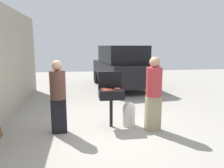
% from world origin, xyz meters
% --- Properties ---
extents(ground_plane, '(24.00, 24.00, 0.00)m').
position_xyz_m(ground_plane, '(0.00, 0.00, 0.00)').
color(ground_plane, '#9E998E').
extents(bbq_grill, '(0.60, 0.44, 0.95)m').
position_xyz_m(bbq_grill, '(0.00, 0.11, 0.80)').
color(bbq_grill, black).
rests_on(bbq_grill, ground).
extents(grill_lid_open, '(0.60, 0.05, 0.42)m').
position_xyz_m(grill_lid_open, '(0.00, 0.33, 1.16)').
color(grill_lid_open, black).
rests_on(grill_lid_open, bbq_grill).
extents(hot_dog_0, '(0.13, 0.03, 0.03)m').
position_xyz_m(hot_dog_0, '(0.17, 0.23, 0.96)').
color(hot_dog_0, '#B74C33').
rests_on(hot_dog_0, bbq_grill).
extents(hot_dog_1, '(0.13, 0.04, 0.03)m').
position_xyz_m(hot_dog_1, '(0.16, 0.10, 0.96)').
color(hot_dog_1, '#B74C33').
rests_on(hot_dog_1, bbq_grill).
extents(hot_dog_2, '(0.13, 0.03, 0.03)m').
position_xyz_m(hot_dog_2, '(0.16, 0.13, 0.96)').
color(hot_dog_2, '#B74C33').
rests_on(hot_dog_2, bbq_grill).
extents(hot_dog_3, '(0.13, 0.03, 0.03)m').
position_xyz_m(hot_dog_3, '(-0.15, 0.16, 0.96)').
color(hot_dog_3, '#C6593D').
rests_on(hot_dog_3, bbq_grill).
extents(hot_dog_4, '(0.13, 0.04, 0.03)m').
position_xyz_m(hot_dog_4, '(-0.18, 0.01, 0.96)').
color(hot_dog_4, '#B74C33').
rests_on(hot_dog_4, bbq_grill).
extents(hot_dog_5, '(0.13, 0.03, 0.03)m').
position_xyz_m(hot_dog_5, '(-0.09, 0.09, 0.96)').
color(hot_dog_5, '#C6593D').
rests_on(hot_dog_5, bbq_grill).
extents(hot_dog_6, '(0.13, 0.03, 0.03)m').
position_xyz_m(hot_dog_6, '(0.16, 0.19, 0.96)').
color(hot_dog_6, '#B74C33').
rests_on(hot_dog_6, bbq_grill).
extents(hot_dog_7, '(0.13, 0.04, 0.03)m').
position_xyz_m(hot_dog_7, '(-0.00, -0.02, 0.96)').
color(hot_dog_7, '#AD4228').
rests_on(hot_dog_7, bbq_grill).
extents(hot_dog_8, '(0.13, 0.03, 0.03)m').
position_xyz_m(hot_dog_8, '(-0.14, 0.21, 0.96)').
color(hot_dog_8, '#B74C33').
rests_on(hot_dog_8, bbq_grill).
extents(hot_dog_9, '(0.13, 0.04, 0.03)m').
position_xyz_m(hot_dog_9, '(-0.06, 0.14, 0.96)').
color(hot_dog_9, '#C6593D').
rests_on(hot_dog_9, bbq_grill).
extents(hot_dog_10, '(0.13, 0.03, 0.03)m').
position_xyz_m(hot_dog_10, '(-0.18, 0.06, 0.96)').
color(hot_dog_10, '#B74C33').
rests_on(hot_dog_10, bbq_grill).
extents(hot_dog_11, '(0.13, 0.03, 0.03)m').
position_xyz_m(hot_dog_11, '(-0.18, 0.25, 0.96)').
color(hot_dog_11, '#C6593D').
rests_on(hot_dog_11, bbq_grill).
extents(hot_dog_12, '(0.13, 0.03, 0.03)m').
position_xyz_m(hot_dog_12, '(-0.15, -0.04, 0.96)').
color(hot_dog_12, '#C6593D').
rests_on(hot_dog_12, bbq_grill).
extents(hot_dog_13, '(0.13, 0.04, 0.03)m').
position_xyz_m(hot_dog_13, '(-0.06, 0.02, 0.96)').
color(hot_dog_13, '#AD4228').
rests_on(hot_dog_13, bbq_grill).
extents(propane_tank, '(0.32, 0.32, 0.62)m').
position_xyz_m(propane_tank, '(0.45, 0.10, 0.32)').
color(propane_tank, silver).
rests_on(propane_tank, ground).
extents(person_left, '(0.36, 0.36, 1.70)m').
position_xyz_m(person_left, '(-1.25, -0.09, 0.92)').
color(person_left, black).
rests_on(person_left, ground).
extents(person_right, '(0.37, 0.37, 1.77)m').
position_xyz_m(person_right, '(0.95, -0.28, 0.96)').
color(person_right, gray).
rests_on(person_right, ground).
extents(parked_minivan, '(2.43, 4.59, 2.02)m').
position_xyz_m(parked_minivan, '(1.21, 5.11, 1.03)').
color(parked_minivan, black).
rests_on(parked_minivan, ground).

